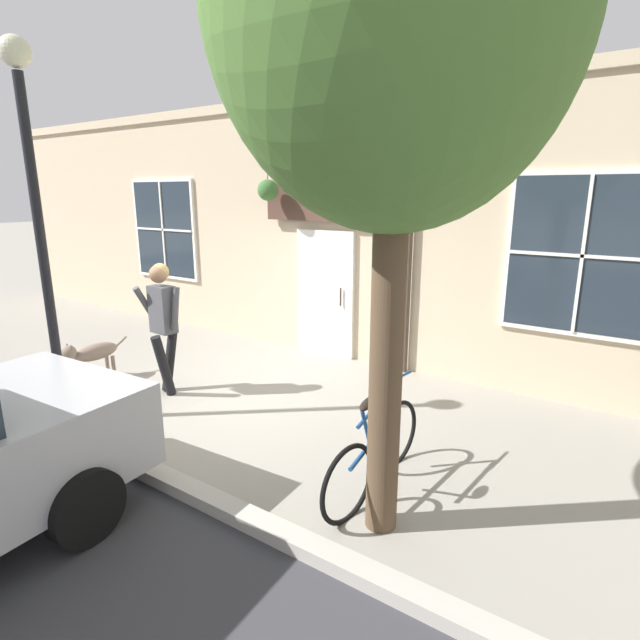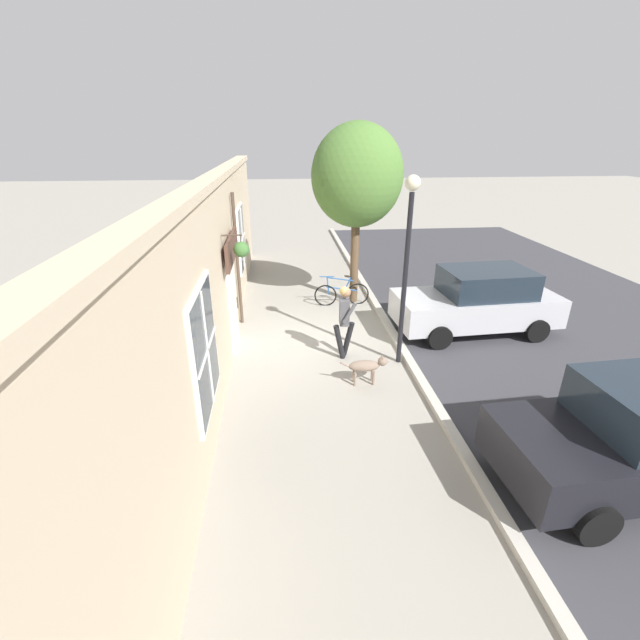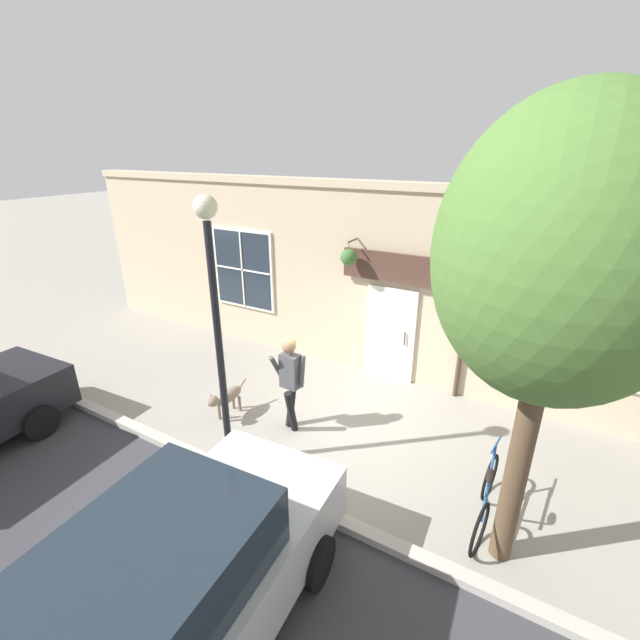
{
  "view_description": "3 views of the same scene",
  "coord_description": "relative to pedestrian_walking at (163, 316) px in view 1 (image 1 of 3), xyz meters",
  "views": [
    {
      "loc": [
        4.65,
        4.47,
        2.7
      ],
      "look_at": [
        -0.76,
        0.78,
        1.02
      ],
      "focal_mm": 28.0,
      "sensor_mm": 36.0,
      "label": 1
    },
    {
      "loc": [
        -0.97,
        -10.05,
        4.99
      ],
      "look_at": [
        -0.07,
        -0.74,
        0.92
      ],
      "focal_mm": 24.0,
      "sensor_mm": 36.0,
      "label": 2
    },
    {
      "loc": [
        5.93,
        2.82,
        4.82
      ],
      "look_at": [
        -1.17,
        -1.26,
        1.49
      ],
      "focal_mm": 24.0,
      "sensor_mm": 36.0,
      "label": 3
    }
  ],
  "objects": [
    {
      "name": "leaning_bicycle",
      "position": [
        0.44,
        3.46,
        -0.72
      ],
      "size": [
        1.74,
        0.18,
        1.0
      ],
      "color": "black",
      "rests_on": "ground_plane"
    },
    {
      "name": "pedestrian_walking",
      "position": [
        0.0,
        0.0,
        0.0
      ],
      "size": [
        0.54,
        0.57,
        1.81
      ],
      "color": "black",
      "rests_on": "ground_plane"
    },
    {
      "name": "street_tree_by_curb",
      "position": [
        0.83,
        3.77,
        2.71
      ],
      "size": [
        2.69,
        2.42,
        5.37
      ],
      "color": "brown",
      "rests_on": "ground_plane"
    },
    {
      "name": "street_lamp",
      "position": [
        1.27,
        -0.38,
        1.73
      ],
      "size": [
        0.32,
        0.32,
        4.26
      ],
      "color": "black",
      "rests_on": "ground_plane"
    },
    {
      "name": "dog_on_leash",
      "position": [
        0.32,
        -1.26,
        -0.67
      ],
      "size": [
        1.08,
        0.27,
        0.65
      ],
      "color": "#7F6B5B",
      "rests_on": "ground_plane"
    },
    {
      "name": "ground_plane",
      "position": [
        -0.49,
        0.9,
        -1.1
      ],
      "size": [
        90.0,
        90.0,
        0.0
      ],
      "primitive_type": "plane",
      "color": "gray"
    },
    {
      "name": "storefront_facade",
      "position": [
        -2.83,
        0.9,
        1.01
      ],
      "size": [
        0.95,
        18.0,
        4.2
      ],
      "color": "#C6B293",
      "rests_on": "ground_plane"
    }
  ]
}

